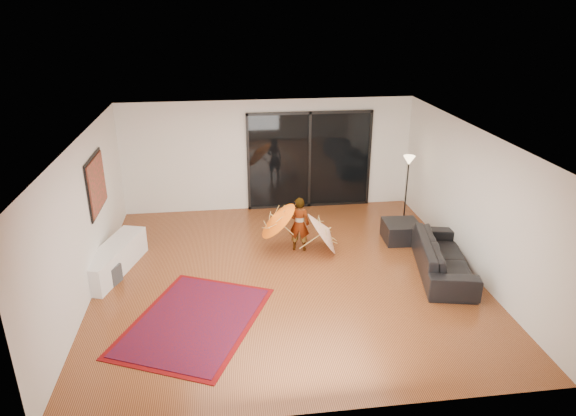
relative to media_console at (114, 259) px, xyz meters
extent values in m
plane|color=brown|center=(3.25, -0.60, -0.27)|extent=(7.00, 7.00, 0.00)
plane|color=white|center=(3.25, -0.60, 2.43)|extent=(7.00, 7.00, 0.00)
plane|color=silver|center=(3.25, 2.90, 1.08)|extent=(7.00, 0.00, 7.00)
plane|color=silver|center=(3.25, -4.10, 1.08)|extent=(7.00, 0.00, 7.00)
plane|color=silver|center=(-0.25, -0.60, 1.08)|extent=(0.00, 7.00, 7.00)
plane|color=silver|center=(6.75, -0.60, 1.08)|extent=(0.00, 7.00, 7.00)
cube|color=black|center=(4.25, 2.87, 0.93)|extent=(3.00, 0.04, 2.40)
cube|color=black|center=(4.25, 2.85, 2.10)|extent=(3.06, 0.06, 0.06)
cube|color=black|center=(4.25, 2.85, -0.24)|extent=(3.06, 0.06, 0.06)
cube|color=black|center=(4.25, 2.85, 0.93)|extent=(0.06, 0.06, 2.40)
cube|color=black|center=(-0.23, 0.40, 1.38)|extent=(0.02, 1.28, 1.08)
cube|color=#1E4B20|center=(-0.21, 0.40, 1.38)|extent=(0.03, 1.18, 0.98)
cube|color=white|center=(0.00, 0.00, 0.00)|extent=(1.02, 1.97, 0.53)
cube|color=#424244|center=(0.00, -0.41, -0.09)|extent=(0.40, 0.40, 0.34)
cube|color=#61080A|center=(1.57, -1.88, -0.26)|extent=(2.76, 3.13, 0.01)
cube|color=maroon|center=(1.57, -1.88, -0.25)|extent=(2.55, 2.92, 0.02)
imported|color=black|center=(6.20, -0.85, 0.06)|extent=(1.34, 2.39, 0.66)
cube|color=black|center=(5.89, 0.63, -0.06)|extent=(0.77, 0.77, 0.42)
cylinder|color=black|center=(6.35, 1.73, -0.25)|extent=(0.27, 0.27, 0.03)
cylinder|color=black|center=(6.35, 1.73, 0.45)|extent=(0.03, 0.03, 1.44)
cone|color=#FFD899|center=(6.35, 1.73, 1.19)|extent=(0.27, 0.27, 0.21)
imported|color=#999999|center=(3.63, 0.47, 0.31)|extent=(0.48, 0.37, 1.16)
cone|color=#F0600C|center=(3.08, 0.42, 0.47)|extent=(0.78, 0.91, 0.75)
cylinder|color=tan|center=(3.08, 0.42, 0.13)|extent=(0.36, 0.02, 0.38)
cylinder|color=tan|center=(3.08, 0.42, 0.57)|extent=(0.05, 0.02, 0.05)
cone|color=white|center=(4.23, 0.32, 0.24)|extent=(0.71, 0.98, 0.92)
cylinder|color=tan|center=(4.23, 0.32, -0.13)|extent=(0.47, 0.02, 0.33)
cylinder|color=tan|center=(4.23, 0.32, 0.35)|extent=(0.05, 0.02, 0.05)
camera|label=1|loc=(2.16, -9.03, 4.56)|focal=32.00mm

